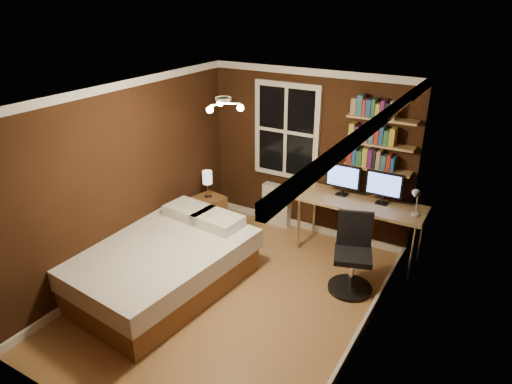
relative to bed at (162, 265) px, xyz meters
The scene contains 23 objects.
floor 0.99m from the bed, 16.26° to the left, with size 4.20×4.20×0.00m, color olive.
wall_back 2.69m from the bed, 69.17° to the left, with size 3.20×0.04×2.50m, color black.
wall_left 1.19m from the bed, 159.50° to the left, with size 0.04×4.20×2.50m, color black.
wall_right 2.68m from the bed, ahead, with size 0.04×4.20×2.50m, color black.
ceiling 2.37m from the bed, 16.26° to the left, with size 3.20×4.20×0.02m, color white.
window 2.69m from the bed, 76.73° to the left, with size 1.06×0.06×1.46m, color silver.
door 2.89m from the bed, 27.36° to the right, with size 0.03×0.82×2.05m, color black, non-canonical shape.
ceiling_fixture 2.27m from the bed, 10.22° to the left, with size 0.44×0.44×0.18m, color beige, non-canonical shape.
bookshelf_lower 3.13m from the bed, 48.57° to the left, with size 0.92×0.22×0.03m, color #9F774D.
books_row_lower 3.17m from the bed, 48.57° to the left, with size 0.60×0.16×0.23m, color maroon, non-canonical shape.
bookshelf_middle 3.25m from the bed, 48.57° to the left, with size 0.92×0.22×0.03m, color #9F774D.
books_row_middle 3.31m from the bed, 48.57° to the left, with size 0.54×0.16×0.23m, color navy, non-canonical shape.
bookshelf_upper 3.40m from the bed, 48.57° to the left, with size 0.92×0.22×0.03m, color #9F774D.
books_row_upper 3.47m from the bed, 48.57° to the left, with size 0.54×0.16×0.23m, color #29613B, non-canonical shape.
bed is the anchor object (origin of this frame).
nightstand 1.65m from the bed, 104.71° to the left, with size 0.42×0.42×0.53m, color brown.
bedside_lamp 1.70m from the bed, 104.71° to the left, with size 0.15×0.15×0.43m, color #EDDFC6, non-canonical shape.
radiator 2.29m from the bed, 78.65° to the left, with size 0.45×0.16×0.68m, color silver.
desk 2.79m from the bed, 47.08° to the left, with size 1.72×0.65×0.82m.
monitor_left 2.72m from the bed, 53.52° to the left, with size 0.50×0.12×0.46m, color black, non-canonical shape.
monitor_right 3.08m from the bed, 44.63° to the left, with size 0.50×0.12×0.46m, color black, non-canonical shape.
desk_lamp 3.30m from the bed, 36.14° to the left, with size 0.14×0.32×0.44m, color silver, non-canonical shape.
office_chair 2.39m from the bed, 29.53° to the left, with size 0.58×0.58×1.01m.
Camera 1 is at (2.58, -3.87, 3.47)m, focal length 32.00 mm.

